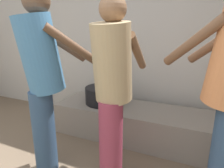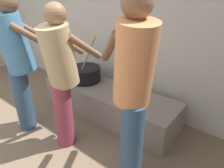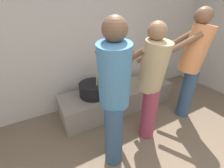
{
  "view_description": "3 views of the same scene",
  "coord_description": "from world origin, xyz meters",
  "px_view_note": "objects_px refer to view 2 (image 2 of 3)",
  "views": [
    {
      "loc": [
        1.04,
        0.01,
        1.27
      ],
      "look_at": [
        0.27,
        1.78,
        0.74
      ],
      "focal_mm": 30.73,
      "sensor_mm": 36.0,
      "label": 1
    },
    {
      "loc": [
        2.03,
        0.2,
        1.65
      ],
      "look_at": [
        0.8,
        1.74,
        0.69
      ],
      "focal_mm": 32.57,
      "sensor_mm": 36.0,
      "label": 2
    },
    {
      "loc": [
        -0.76,
        0.13,
        1.67
      ],
      "look_at": [
        0.09,
        1.67,
        0.76
      ],
      "focal_mm": 24.35,
      "sensor_mm": 36.0,
      "label": 3
    }
  ],
  "objects_px": {
    "cook_in_tan_shirt": "(61,72)",
    "cook_in_orange_shirt": "(133,85)",
    "cooking_pot_main": "(85,74)",
    "cook_in_blue_shirt": "(18,59)"
  },
  "relations": [
    {
      "from": "cook_in_blue_shirt",
      "to": "cook_in_orange_shirt",
      "type": "bearing_deg",
      "value": 7.33
    },
    {
      "from": "cook_in_blue_shirt",
      "to": "cook_in_orange_shirt",
      "type": "xyz_separation_m",
      "value": [
        1.41,
        0.18,
        0.03
      ]
    },
    {
      "from": "cooking_pot_main",
      "to": "cook_in_orange_shirt",
      "type": "xyz_separation_m",
      "value": [
        1.28,
        -0.7,
        0.47
      ]
    },
    {
      "from": "cook_in_tan_shirt",
      "to": "cook_in_orange_shirt",
      "type": "height_order",
      "value": "cook_in_orange_shirt"
    },
    {
      "from": "cook_in_blue_shirt",
      "to": "cook_in_orange_shirt",
      "type": "height_order",
      "value": "cook_in_orange_shirt"
    },
    {
      "from": "cook_in_blue_shirt",
      "to": "cook_in_orange_shirt",
      "type": "relative_size",
      "value": 0.97
    },
    {
      "from": "cooking_pot_main",
      "to": "cook_in_tan_shirt",
      "type": "relative_size",
      "value": 0.43
    },
    {
      "from": "cooking_pot_main",
      "to": "cook_in_orange_shirt",
      "type": "bearing_deg",
      "value": -28.65
    },
    {
      "from": "cooking_pot_main",
      "to": "cook_in_blue_shirt",
      "type": "distance_m",
      "value": 0.99
    },
    {
      "from": "cook_in_orange_shirt",
      "to": "cook_in_tan_shirt",
      "type": "bearing_deg",
      "value": -176.1
    }
  ]
}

